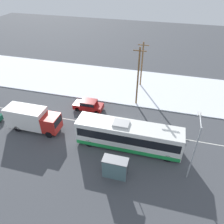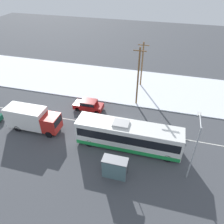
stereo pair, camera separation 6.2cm
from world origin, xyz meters
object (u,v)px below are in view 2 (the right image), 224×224
(box_truck, at_px, (32,118))
(bus_shelter, at_px, (114,167))
(pedestrian_at_stop, at_px, (116,160))
(utility_pole_snowlot, at_px, (142,64))
(streetlamp, at_px, (195,143))
(utility_pole_roadside, at_px, (138,77))
(city_bus, at_px, (128,136))
(sedan_car, at_px, (89,105))

(box_truck, height_order, bus_shelter, box_truck)
(pedestrian_at_stop, xyz_separation_m, bus_shelter, (0.16, -1.52, 0.70))
(box_truck, xyz_separation_m, utility_pole_snowlot, (11.53, 15.56, 2.29))
(box_truck, distance_m, pedestrian_at_stop, 12.45)
(streetlamp, xyz_separation_m, utility_pole_snowlot, (-7.78, 17.84, -0.26))
(box_truck, relative_size, utility_pole_roadside, 0.78)
(bus_shelter, relative_size, streetlamp, 0.38)
(bus_shelter, relative_size, utility_pole_roadside, 0.29)
(city_bus, relative_size, box_truck, 1.74)
(bus_shelter, xyz_separation_m, utility_pole_snowlot, (-0.61, 20.41, 2.34))
(sedan_car, relative_size, pedestrian_at_stop, 2.72)
(city_bus, xyz_separation_m, pedestrian_at_stop, (-0.57, -3.31, -0.70))
(streetlamp, bearing_deg, bus_shelter, -160.26)
(box_truck, height_order, sedan_car, box_truck)
(bus_shelter, distance_m, utility_pole_snowlot, 20.55)
(box_truck, height_order, pedestrian_at_stop, box_truck)
(pedestrian_at_stop, bearing_deg, streetlamp, 8.18)
(utility_pole_roadside, height_order, utility_pole_snowlot, utility_pole_roadside)
(sedan_car, height_order, bus_shelter, bus_shelter)
(bus_shelter, bearing_deg, utility_pole_roadside, 91.14)
(bus_shelter, xyz_separation_m, utility_pole_roadside, (-0.29, 14.29, 2.96))
(utility_pole_snowlot, bearing_deg, box_truck, -126.55)
(pedestrian_at_stop, relative_size, streetlamp, 0.24)
(utility_pole_roadside, bearing_deg, utility_pole_snowlot, 93.04)
(city_bus, relative_size, utility_pole_snowlot, 1.59)
(sedan_car, height_order, utility_pole_snowlot, utility_pole_snowlot)
(sedan_car, distance_m, pedestrian_at_stop, 11.50)
(box_truck, relative_size, streetlamp, 1.05)
(streetlamp, bearing_deg, city_bus, 161.58)
(pedestrian_at_stop, bearing_deg, utility_pole_snowlot, 91.35)
(pedestrian_at_stop, xyz_separation_m, utility_pole_snowlot, (-0.45, 18.89, 3.04))
(bus_shelter, bearing_deg, box_truck, 158.23)
(sedan_car, bearing_deg, bus_shelter, 121.81)
(streetlamp, distance_m, utility_pole_roadside, 13.90)
(sedan_car, distance_m, utility_pole_roadside, 8.24)
(city_bus, distance_m, bus_shelter, 4.84)
(utility_pole_snowlot, bearing_deg, utility_pole_roadside, -86.96)
(streetlamp, bearing_deg, utility_pole_roadside, 122.44)
(city_bus, distance_m, utility_pole_snowlot, 15.79)
(utility_pole_roadside, bearing_deg, bus_shelter, -88.86)
(sedan_car, distance_m, bus_shelter, 12.88)
(box_truck, xyz_separation_m, bus_shelter, (12.14, -4.85, -0.05))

